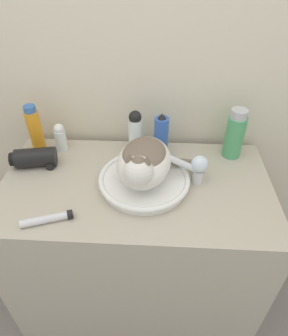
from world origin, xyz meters
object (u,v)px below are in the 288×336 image
Objects in this scene: lotion_bottle_white at (135,132)px; cat at (144,161)px; shampoo_bottle_tall at (35,129)px; cream_tube at (48,219)px; hair_dryer at (36,158)px; faucet at (196,167)px; spray_bottle_trigger at (161,135)px; mouthwash_bottle at (235,134)px; deodorant_stick at (60,137)px.

cat is at bearing -77.82° from lotion_bottle_white.
cream_tube is (0.16, -0.41, -0.09)m from shampoo_bottle_tall.
hair_dryer is (-0.39, -0.12, -0.06)m from lotion_bottle_white.
spray_bottle_trigger reaches higher than faucet.
cat is 0.20m from faucet.
shampoo_bottle_tall is at bearing -23.26° from faucet.
shampoo_bottle_tall is (-0.83, 0.00, -0.00)m from mouthwash_bottle.
faucet is at bearing -54.92° from spray_bottle_trigger.
deodorant_stick is at bearing -25.94° from faucet.
mouthwash_bottle is 1.04× the size of shampoo_bottle_tall.
lotion_bottle_white is (-0.05, 0.22, -0.02)m from cat.
spray_bottle_trigger is at bearing 48.46° from cream_tube.
lotion_bottle_white is at bearing 57.92° from cream_tube.
cream_tube is at bearing -148.19° from mouthwash_bottle.
shampoo_bottle_tall is (-0.53, 0.00, 0.01)m from spray_bottle_trigger.
mouthwash_bottle is at bearing 177.53° from hair_dryer.
mouthwash_bottle is (0.73, 0.00, 0.04)m from deodorant_stick.
faucet is 0.99× the size of cream_tube.
lotion_bottle_white is at bearing 0.00° from deodorant_stick.
cat is 1.88× the size of cream_tube.
lotion_bottle_white is 0.42m from hair_dryer.
shampoo_bottle_tall is at bearing 180.00° from spray_bottle_trigger.
spray_bottle_trigger is 0.56m from cream_tube.
mouthwash_bottle reaches higher than faucet.
faucet is 0.55m from cream_tube.
lotion_bottle_white is at bearing -0.00° from shampoo_bottle_tall.
faucet reaches higher than hair_dryer.
cat reaches higher than cream_tube.
faucet is at bearing -15.67° from shampoo_bottle_tall.
shampoo_bottle_tall is (-0.66, 0.19, 0.03)m from faucet.
faucet is at bearing 24.62° from cream_tube.
hair_dryer is at bearing -13.83° from faucet.
shampoo_bottle_tall is at bearing -108.13° from cat.
cat is 0.42m from mouthwash_bottle.
deodorant_stick is at bearing -132.61° from hair_dryer.
mouthwash_bottle reaches higher than shampoo_bottle_tall.
hair_dryer is at bearing -166.92° from spray_bottle_trigger.
lotion_bottle_white is 1.05× the size of hair_dryer.
spray_bottle_trigger is (0.43, 0.00, 0.03)m from deodorant_stick.
deodorant_stick reaches higher than cream_tube.
cream_tube is at bearing -68.20° from shampoo_bottle_tall.
cream_tube is at bearing -131.54° from spray_bottle_trigger.
mouthwash_bottle is 1.14× the size of hair_dryer.
cream_tube is 0.90× the size of hair_dryer.
faucet is 0.30m from lotion_bottle_white.
hair_dryer is at bearing -121.87° from deodorant_stick.
cream_tube is (-0.50, -0.23, -0.06)m from faucet.
deodorant_stick is 0.67× the size of hair_dryer.
cat is at bearing 3.53° from faucet.
cat is at bearing -25.25° from shampoo_bottle_tall.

